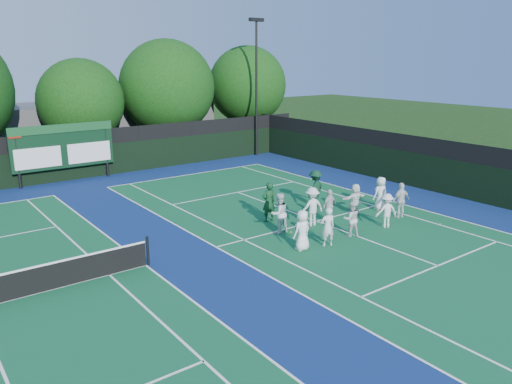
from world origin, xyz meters
TOP-DOWN VIEW (x-y plane):
  - ground at (0.00, 0.00)m, footprint 120.00×120.00m
  - court_apron at (-6.00, 1.00)m, footprint 34.00×32.00m
  - near_court at (0.00, 1.00)m, footprint 11.05×23.85m
  - back_fence at (-6.00, 16.00)m, footprint 34.00×0.08m
  - divider_fence_right at (9.00, 1.00)m, footprint 0.08×32.00m
  - scoreboard at (-7.01, 15.59)m, footprint 6.00×0.21m
  - clubhouse at (-2.00, 24.00)m, footprint 18.00×6.00m
  - light_pole_right at (7.50, 15.70)m, footprint 1.20×0.30m
  - tree_c at (-4.31, 19.58)m, footprint 5.74×5.74m
  - tree_d at (2.15, 19.58)m, footprint 7.09×7.09m
  - tree_e at (9.56, 19.58)m, footprint 6.42×6.42m
  - tennis_ball_0 at (-1.96, 0.52)m, footprint 0.07×0.07m
  - tennis_ball_1 at (-0.11, 3.50)m, footprint 0.07×0.07m
  - tennis_ball_2 at (4.15, -2.73)m, footprint 0.07×0.07m
  - tennis_ball_3 at (-2.14, -0.35)m, footprint 0.07×0.07m
  - tennis_ball_4 at (-0.14, 4.30)m, footprint 0.07×0.07m
  - tennis_ball_5 at (2.73, 1.49)m, footprint 0.07×0.07m
  - player_front_0 at (-2.91, -1.25)m, footprint 0.83×0.57m
  - player_front_1 at (-1.81, -1.54)m, footprint 0.69×0.57m
  - player_front_2 at (-0.19, -1.29)m, footprint 0.91×0.83m
  - player_front_3 at (1.92, -1.43)m, footprint 1.14×0.89m
  - player_front_4 at (3.60, -0.92)m, footprint 1.04×0.55m
  - player_back_0 at (-2.40, 0.82)m, footprint 0.87×0.68m
  - player_back_1 at (-0.57, 0.72)m, footprint 1.23×0.83m
  - player_back_2 at (0.45, 0.64)m, footprint 0.95×0.50m
  - player_back_3 at (2.24, 0.71)m, footprint 1.45×0.58m
  - player_back_4 at (3.83, 0.49)m, footprint 0.85×0.58m
  - coach_left at (-1.78, 2.32)m, footprint 0.73×0.52m
  - coach_right at (1.53, 2.74)m, footprint 1.41×1.09m

SIDE VIEW (x-z plane):
  - ground at x=0.00m, z-range 0.00..0.00m
  - court_apron at x=-6.00m, z-range 0.00..0.01m
  - near_court at x=0.00m, z-range 0.01..0.01m
  - tennis_ball_0 at x=-1.96m, z-range 0.00..0.07m
  - tennis_ball_1 at x=-0.11m, z-range 0.00..0.07m
  - tennis_ball_2 at x=4.15m, z-range 0.00..0.07m
  - tennis_ball_3 at x=-2.14m, z-range 0.00..0.07m
  - tennis_ball_4 at x=-0.14m, z-range 0.00..0.07m
  - tennis_ball_5 at x=2.73m, z-range 0.00..0.07m
  - player_front_2 at x=-0.19m, z-range 0.00..1.52m
  - player_back_3 at x=2.24m, z-range 0.00..1.52m
  - player_back_2 at x=0.45m, z-range 0.00..1.54m
  - player_front_3 at x=1.92m, z-range 0.00..1.55m
  - player_front_1 at x=-1.81m, z-range 0.00..1.61m
  - player_front_0 at x=-2.91m, z-range 0.00..1.63m
  - player_back_4 at x=3.83m, z-range 0.00..1.66m
  - player_front_4 at x=3.60m, z-range 0.00..1.69m
  - player_back_1 at x=-0.57m, z-range 0.00..1.77m
  - player_back_0 at x=-2.40m, z-range 0.00..1.78m
  - coach_left at x=-1.78m, z-range 0.00..1.87m
  - coach_right at x=1.53m, z-range 0.00..1.92m
  - back_fence at x=-6.00m, z-range -0.14..2.86m
  - divider_fence_right at x=9.00m, z-range -0.14..2.86m
  - clubhouse at x=-2.00m, z-range 0.00..4.00m
  - scoreboard at x=-7.01m, z-range 0.42..3.97m
  - tree_c at x=-4.31m, z-range 0.64..7.98m
  - tree_e at x=9.56m, z-range 0.79..9.13m
  - tree_d at x=2.15m, z-range 0.63..9.35m
  - light_pole_right at x=7.50m, z-range 1.24..11.36m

